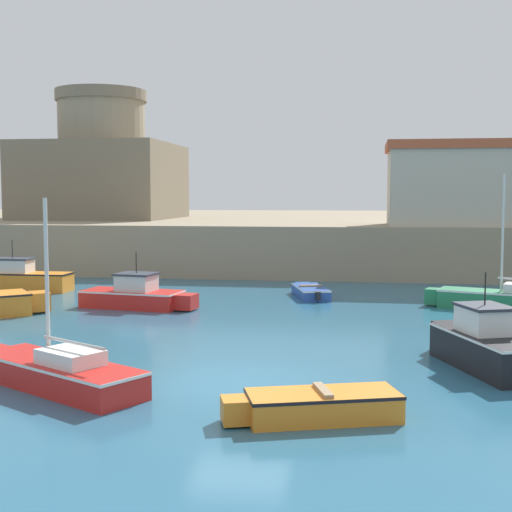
{
  "coord_description": "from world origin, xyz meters",
  "views": [
    {
      "loc": [
        3.07,
        -17.52,
        4.77
      ],
      "look_at": [
        -1.68,
        14.03,
        2.0
      ],
      "focal_mm": 50.0,
      "sensor_mm": 36.0,
      "label": 1
    }
  ],
  "objects": [
    {
      "name": "motorboat_black_0",
      "position": [
        6.4,
        2.43,
        0.65
      ],
      "size": [
        2.79,
        4.8,
        2.65
      ],
      "color": "black",
      "rests_on": "ground"
    },
    {
      "name": "sailboat_red_3",
      "position": [
        -4.39,
        -1.19,
        0.42
      ],
      "size": [
        5.58,
        3.94,
        4.68
      ],
      "color": "red",
      "rests_on": "ground"
    },
    {
      "name": "dinghy_orange_6",
      "position": [
        2.15,
        -2.75,
        0.33
      ],
      "size": [
        3.89,
        2.18,
        0.68
      ],
      "color": "orange",
      "rests_on": "ground"
    },
    {
      "name": "motorboat_orange_5",
      "position": [
        -13.99,
        15.38,
        0.61
      ],
      "size": [
        5.95,
        1.49,
        2.53
      ],
      "color": "orange",
      "rests_on": "ground"
    },
    {
      "name": "sailboat_green_2",
      "position": [
        9.05,
        12.61,
        0.48
      ],
      "size": [
        6.43,
        3.3,
        5.6
      ],
      "color": "#237A4C",
      "rests_on": "ground"
    },
    {
      "name": "motorboat_red_1",
      "position": [
        -6.36,
        11.14,
        0.52
      ],
      "size": [
        5.11,
        2.36,
        2.37
      ],
      "color": "red",
      "rests_on": "ground"
    },
    {
      "name": "quay_seawall",
      "position": [
        0.0,
        41.28,
        1.5
      ],
      "size": [
        120.0,
        40.0,
        2.99
      ],
      "primitive_type": "cube",
      "color": "gray",
      "rests_on": "ground"
    },
    {
      "name": "dinghy_blue_7",
      "position": [
        0.67,
        15.39,
        0.27
      ],
      "size": [
        2.07,
        3.9,
        0.57
      ],
      "color": "#284C9E",
      "rests_on": "ground"
    },
    {
      "name": "ground_plane",
      "position": [
        0.0,
        0.0,
        0.0
      ],
      "size": [
        200.0,
        200.0,
        0.0
      ],
      "primitive_type": "plane",
      "color": "#28607F"
    },
    {
      "name": "fortress",
      "position": [
        -16.0,
        33.07,
        6.48
      ],
      "size": [
        10.46,
        10.46,
        9.33
      ],
      "color": "#796C57",
      "rests_on": "quay_seawall"
    },
    {
      "name": "harbor_shed_mid_row",
      "position": [
        8.0,
        24.35,
        5.38
      ],
      "size": [
        7.36,
        5.2,
        4.73
      ],
      "color": "#BCB29E",
      "rests_on": "quay_seawall"
    }
  ]
}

